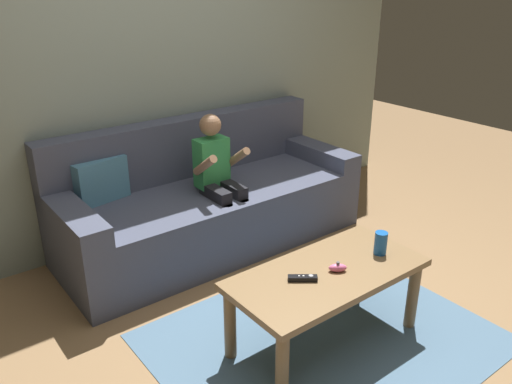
{
  "coord_description": "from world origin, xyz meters",
  "views": [
    {
      "loc": [
        -1.55,
        -1.5,
        1.77
      ],
      "look_at": [
        0.12,
        0.67,
        0.61
      ],
      "focal_mm": 36.48,
      "sensor_mm": 36.0,
      "label": 1
    }
  ],
  "objects_px": {
    "person_seated_on_couch": "(219,177)",
    "coffee_table": "(327,282)",
    "couch": "(207,203)",
    "soda_can": "(381,243)",
    "nunchuk_pink": "(338,268)",
    "game_remote_black_near_edge": "(303,278)"
  },
  "relations": [
    {
      "from": "couch",
      "to": "coffee_table",
      "type": "bearing_deg",
      "value": -95.21
    },
    {
      "from": "nunchuk_pink",
      "to": "soda_can",
      "type": "xyz_separation_m",
      "value": [
        0.3,
        -0.01,
        0.04
      ]
    },
    {
      "from": "game_remote_black_near_edge",
      "to": "person_seated_on_couch",
      "type": "bearing_deg",
      "value": 76.56
    },
    {
      "from": "person_seated_on_couch",
      "to": "nunchuk_pink",
      "type": "height_order",
      "value": "person_seated_on_couch"
    },
    {
      "from": "coffee_table",
      "to": "soda_can",
      "type": "xyz_separation_m",
      "value": [
        0.34,
        -0.04,
        0.13
      ]
    },
    {
      "from": "couch",
      "to": "soda_can",
      "type": "relative_size",
      "value": 17.11
    },
    {
      "from": "couch",
      "to": "game_remote_black_near_edge",
      "type": "height_order",
      "value": "couch"
    },
    {
      "from": "person_seated_on_couch",
      "to": "coffee_table",
      "type": "distance_m",
      "value": 1.13
    },
    {
      "from": "soda_can",
      "to": "game_remote_black_near_edge",
      "type": "bearing_deg",
      "value": 173.84
    },
    {
      "from": "couch",
      "to": "game_remote_black_near_edge",
      "type": "bearing_deg",
      "value": -102.11
    },
    {
      "from": "person_seated_on_couch",
      "to": "coffee_table",
      "type": "height_order",
      "value": "person_seated_on_couch"
    },
    {
      "from": "game_remote_black_near_edge",
      "to": "soda_can",
      "type": "distance_m",
      "value": 0.5
    },
    {
      "from": "coffee_table",
      "to": "soda_can",
      "type": "relative_size",
      "value": 8.25
    },
    {
      "from": "nunchuk_pink",
      "to": "coffee_table",
      "type": "bearing_deg",
      "value": 136.14
    },
    {
      "from": "person_seated_on_couch",
      "to": "soda_can",
      "type": "relative_size",
      "value": 7.75
    },
    {
      "from": "coffee_table",
      "to": "nunchuk_pink",
      "type": "relative_size",
      "value": 10.12
    },
    {
      "from": "couch",
      "to": "nunchuk_pink",
      "type": "distance_m",
      "value": 1.33
    },
    {
      "from": "couch",
      "to": "person_seated_on_couch",
      "type": "relative_size",
      "value": 2.21
    },
    {
      "from": "game_remote_black_near_edge",
      "to": "soda_can",
      "type": "height_order",
      "value": "soda_can"
    },
    {
      "from": "coffee_table",
      "to": "game_remote_black_near_edge",
      "type": "bearing_deg",
      "value": 176.47
    },
    {
      "from": "coffee_table",
      "to": "soda_can",
      "type": "bearing_deg",
      "value": -7.37
    },
    {
      "from": "person_seated_on_couch",
      "to": "soda_can",
      "type": "distance_m",
      "value": 1.18
    }
  ]
}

